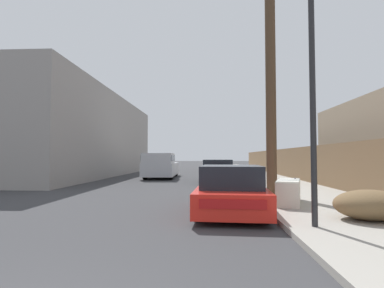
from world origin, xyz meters
name	(u,v)px	position (x,y,z in m)	size (l,w,h in m)	color
sidewalk_curb	(251,174)	(5.30, 23.50, 0.06)	(4.20, 63.00, 0.12)	#9E998E
discarded_fridge	(289,192)	(4.04, 7.31, 0.48)	(1.12, 1.81, 0.74)	silver
parked_sports_car_red	(231,191)	(2.27, 6.52, 0.58)	(2.05, 4.22, 1.29)	red
car_parked_mid	(218,172)	(2.24, 16.04, 0.64)	(2.03, 4.60, 1.35)	black
pickup_truck	(161,166)	(-1.70, 19.55, 0.88)	(2.18, 5.74, 1.76)	silver
utility_pole	(271,75)	(4.02, 9.55, 4.62)	(1.80, 0.38, 8.85)	#4C3826
street_lamp	(312,80)	(3.78, 4.42, 3.09)	(0.26, 0.26, 5.16)	#232326
brush_pile	(371,205)	(5.25, 5.12, 0.45)	(1.60, 1.24, 0.66)	brown
wooden_fence	(285,162)	(7.25, 20.11, 1.11)	(0.08, 37.70, 1.98)	brown
building_left_block	(79,136)	(-8.95, 22.38, 3.23)	(7.00, 22.07, 6.47)	gray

